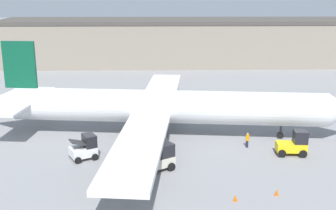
% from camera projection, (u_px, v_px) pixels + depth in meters
% --- Properties ---
extents(ground_plane, '(400.00, 400.00, 0.00)m').
position_uv_depth(ground_plane, '(168.00, 135.00, 48.17)').
color(ground_plane, gray).
extents(terminal_building, '(95.10, 15.54, 9.75)m').
position_uv_depth(terminal_building, '(220.00, 42.00, 92.52)').
color(terminal_building, gray).
rests_on(terminal_building, ground_plane).
extents(airplane, '(42.30, 40.18, 10.58)m').
position_uv_depth(airplane, '(159.00, 107.00, 47.36)').
color(airplane, silver).
rests_on(airplane, ground_plane).
extents(ground_crew_worker, '(0.35, 0.35, 1.61)m').
position_uv_depth(ground_crew_worker, '(247.00, 140.00, 44.26)').
color(ground_crew_worker, '#1E2338').
rests_on(ground_crew_worker, ground_plane).
extents(baggage_tug, '(3.04, 1.92, 2.56)m').
position_uv_depth(baggage_tug, '(294.00, 144.00, 42.22)').
color(baggage_tug, yellow).
rests_on(baggage_tug, ground_plane).
extents(belt_loader_truck, '(3.10, 3.01, 2.38)m').
position_uv_depth(belt_loader_truck, '(85.00, 148.00, 41.37)').
color(belt_loader_truck, silver).
rests_on(belt_loader_truck, ground_plane).
extents(pushback_tug, '(3.90, 3.46, 2.47)m').
position_uv_depth(pushback_tug, '(158.00, 158.00, 38.74)').
color(pushback_tug, beige).
rests_on(pushback_tug, ground_plane).
extents(safety_cone_near, '(0.36, 0.36, 0.55)m').
position_uv_depth(safety_cone_near, '(277.00, 192.00, 34.12)').
color(safety_cone_near, '#EF590F').
rests_on(safety_cone_near, ground_plane).
extents(safety_cone_far, '(0.36, 0.36, 0.55)m').
position_uv_depth(safety_cone_far, '(235.00, 198.00, 33.20)').
color(safety_cone_far, '#EF590F').
rests_on(safety_cone_far, ground_plane).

